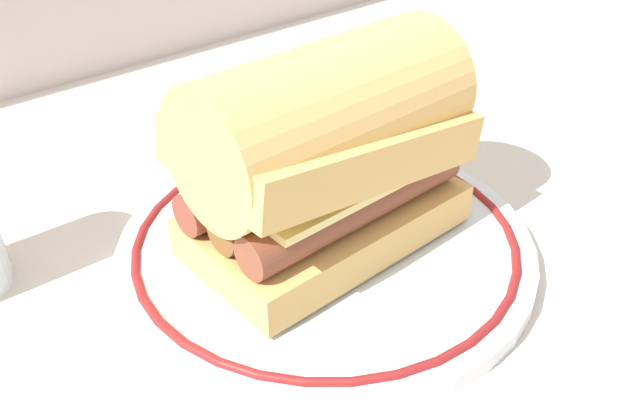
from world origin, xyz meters
name	(u,v)px	position (x,y,z in m)	size (l,w,h in m)	color
ground_plane	(319,248)	(0.00, 0.00, 0.00)	(1.50, 1.50, 0.00)	beige
plate	(320,247)	(0.00, -0.01, 0.01)	(0.27, 0.27, 0.01)	white
sausage_sandwich	(320,152)	(0.00, -0.01, 0.08)	(0.18, 0.11, 0.13)	#E3B161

